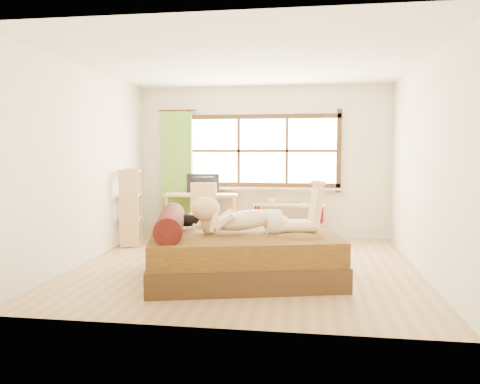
% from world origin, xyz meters
% --- Properties ---
extents(floor, '(4.50, 4.50, 0.00)m').
position_xyz_m(floor, '(0.00, 0.00, 0.00)').
color(floor, '#9E754C').
rests_on(floor, ground).
extents(ceiling, '(4.50, 4.50, 0.00)m').
position_xyz_m(ceiling, '(0.00, 0.00, 2.70)').
color(ceiling, white).
rests_on(ceiling, wall_back).
extents(wall_back, '(4.50, 0.00, 4.50)m').
position_xyz_m(wall_back, '(0.00, 2.25, 1.35)').
color(wall_back, silver).
rests_on(wall_back, floor).
extents(wall_front, '(4.50, 0.00, 4.50)m').
position_xyz_m(wall_front, '(0.00, -2.25, 1.35)').
color(wall_front, silver).
rests_on(wall_front, floor).
extents(wall_left, '(0.00, 4.50, 4.50)m').
position_xyz_m(wall_left, '(-2.25, 0.00, 1.35)').
color(wall_left, silver).
rests_on(wall_left, floor).
extents(wall_right, '(0.00, 4.50, 4.50)m').
position_xyz_m(wall_right, '(2.25, 0.00, 1.35)').
color(wall_right, silver).
rests_on(wall_right, floor).
extents(window, '(2.80, 0.16, 1.46)m').
position_xyz_m(window, '(0.00, 2.22, 1.51)').
color(window, '#FFEDBF').
rests_on(window, wall_back).
extents(curtain, '(0.55, 0.10, 2.20)m').
position_xyz_m(curtain, '(-1.55, 2.13, 1.15)').
color(curtain, '#538B26').
rests_on(curtain, wall_back).
extents(bed, '(2.59, 2.26, 0.84)m').
position_xyz_m(bed, '(-0.04, -0.52, 0.30)').
color(bed, '#372710').
rests_on(bed, floor).
extents(woman, '(1.62, 0.81, 0.67)m').
position_xyz_m(woman, '(0.16, -0.56, 0.89)').
color(woman, beige).
rests_on(woman, bed).
extents(kitten, '(0.36, 0.21, 0.27)m').
position_xyz_m(kitten, '(-0.71, -0.41, 0.69)').
color(kitten, black).
rests_on(kitten, bed).
extents(desk, '(1.33, 0.70, 0.80)m').
position_xyz_m(desk, '(-1.05, 1.95, 0.69)').
color(desk, tan).
rests_on(desk, floor).
extents(monitor, '(0.59, 0.13, 0.34)m').
position_xyz_m(monitor, '(-1.05, 2.00, 0.97)').
color(monitor, black).
rests_on(monitor, desk).
extents(chair, '(0.49, 0.49, 1.00)m').
position_xyz_m(chair, '(-0.96, 1.59, 0.56)').
color(chair, tan).
rests_on(chair, floor).
extents(pipe_shelf, '(1.27, 0.43, 0.71)m').
position_xyz_m(pipe_shelf, '(0.50, 2.07, 0.46)').
color(pipe_shelf, tan).
rests_on(pipe_shelf, floor).
extents(cup, '(0.13, 0.13, 0.10)m').
position_xyz_m(cup, '(0.19, 2.07, 0.67)').
color(cup, gray).
rests_on(cup, pipe_shelf).
extents(book, '(0.17, 0.22, 0.02)m').
position_xyz_m(book, '(0.69, 2.07, 0.63)').
color(book, gray).
rests_on(book, pipe_shelf).
extents(bookshelf, '(0.43, 0.60, 1.24)m').
position_xyz_m(bookshelf, '(-2.08, 1.18, 0.63)').
color(bookshelf, tan).
rests_on(bookshelf, floor).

